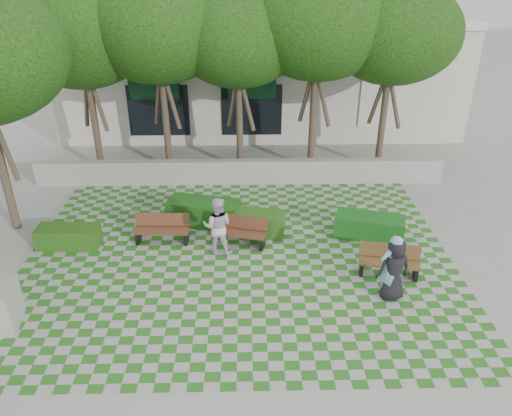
{
  "coord_description": "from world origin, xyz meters",
  "views": [
    {
      "loc": [
        0.24,
        -10.78,
        7.87
      ],
      "look_at": [
        0.5,
        1.5,
        1.4
      ],
      "focal_mm": 35.0,
      "sensor_mm": 36.0,
      "label": 1
    }
  ],
  "objects_px": {
    "bench_east": "(389,261)",
    "person_dark": "(394,269)",
    "bench_west": "(162,229)",
    "hedge_midleft": "(204,212)",
    "hedge_west": "(69,237)",
    "person_white": "(217,226)",
    "bench_mid": "(239,231)",
    "person_blue": "(391,267)",
    "hedge_midright": "(252,222)",
    "hedge_east": "(369,227)"
  },
  "relations": [
    {
      "from": "hedge_west",
      "to": "person_dark",
      "type": "bearing_deg",
      "value": -16.47
    },
    {
      "from": "bench_mid",
      "to": "person_white",
      "type": "xyz_separation_m",
      "value": [
        -0.6,
        -0.46,
        0.45
      ]
    },
    {
      "from": "bench_west",
      "to": "hedge_midright",
      "type": "relative_size",
      "value": 0.84
    },
    {
      "from": "person_blue",
      "to": "bench_east",
      "type": "bearing_deg",
      "value": -118.0
    },
    {
      "from": "bench_east",
      "to": "hedge_midright",
      "type": "xyz_separation_m",
      "value": [
        -3.63,
        2.3,
        -0.06
      ]
    },
    {
      "from": "bench_west",
      "to": "hedge_midright",
      "type": "xyz_separation_m",
      "value": [
        2.69,
        0.47,
        -0.07
      ]
    },
    {
      "from": "hedge_midleft",
      "to": "hedge_west",
      "type": "bearing_deg",
      "value": -161.54
    },
    {
      "from": "hedge_midright",
      "to": "person_blue",
      "type": "height_order",
      "value": "person_blue"
    },
    {
      "from": "bench_mid",
      "to": "person_blue",
      "type": "xyz_separation_m",
      "value": [
        3.77,
        -2.62,
        0.48
      ]
    },
    {
      "from": "bench_mid",
      "to": "bench_west",
      "type": "xyz_separation_m",
      "value": [
        -2.29,
        0.19,
        -0.0
      ]
    },
    {
      "from": "bench_east",
      "to": "person_dark",
      "type": "height_order",
      "value": "person_dark"
    },
    {
      "from": "hedge_midleft",
      "to": "person_white",
      "type": "height_order",
      "value": "person_white"
    },
    {
      "from": "bench_west",
      "to": "hedge_east",
      "type": "height_order",
      "value": "bench_west"
    },
    {
      "from": "bench_mid",
      "to": "person_dark",
      "type": "distance_m",
      "value": 4.67
    },
    {
      "from": "bench_east",
      "to": "hedge_midright",
      "type": "distance_m",
      "value": 4.3
    },
    {
      "from": "hedge_midright",
      "to": "person_blue",
      "type": "distance_m",
      "value": 4.74
    },
    {
      "from": "hedge_midright",
      "to": "hedge_midleft",
      "type": "bearing_deg",
      "value": 158.62
    },
    {
      "from": "hedge_midright",
      "to": "person_blue",
      "type": "bearing_deg",
      "value": -44.18
    },
    {
      "from": "person_dark",
      "to": "hedge_east",
      "type": "bearing_deg",
      "value": -101.8
    },
    {
      "from": "hedge_east",
      "to": "hedge_midleft",
      "type": "bearing_deg",
      "value": 169.2
    },
    {
      "from": "bench_mid",
      "to": "hedge_west",
      "type": "height_order",
      "value": "bench_mid"
    },
    {
      "from": "hedge_midleft",
      "to": "person_dark",
      "type": "height_order",
      "value": "person_dark"
    },
    {
      "from": "hedge_east",
      "to": "person_white",
      "type": "bearing_deg",
      "value": -170.57
    },
    {
      "from": "bench_east",
      "to": "hedge_east",
      "type": "xyz_separation_m",
      "value": [
        -0.09,
        1.93,
        -0.05
      ]
    },
    {
      "from": "bench_east",
      "to": "hedge_east",
      "type": "bearing_deg",
      "value": 103.77
    },
    {
      "from": "hedge_east",
      "to": "person_dark",
      "type": "xyz_separation_m",
      "value": [
        -0.1,
        -2.94,
        0.49
      ]
    },
    {
      "from": "hedge_west",
      "to": "person_white",
      "type": "distance_m",
      "value": 4.46
    },
    {
      "from": "hedge_midleft",
      "to": "hedge_west",
      "type": "distance_m",
      "value": 4.08
    },
    {
      "from": "hedge_midright",
      "to": "hedge_west",
      "type": "bearing_deg",
      "value": -172.7
    },
    {
      "from": "bench_west",
      "to": "hedge_midleft",
      "type": "distance_m",
      "value": 1.57
    },
    {
      "from": "hedge_midright",
      "to": "person_dark",
      "type": "height_order",
      "value": "person_dark"
    },
    {
      "from": "hedge_west",
      "to": "person_white",
      "type": "height_order",
      "value": "person_white"
    },
    {
      "from": "hedge_west",
      "to": "hedge_midright",
      "type": "bearing_deg",
      "value": 7.3
    },
    {
      "from": "hedge_east",
      "to": "person_dark",
      "type": "distance_m",
      "value": 2.98
    },
    {
      "from": "person_dark",
      "to": "bench_east",
      "type": "bearing_deg",
      "value": -110.85
    },
    {
      "from": "hedge_west",
      "to": "bench_mid",
      "type": "bearing_deg",
      "value": 0.35
    },
    {
      "from": "bench_east",
      "to": "hedge_midright",
      "type": "bearing_deg",
      "value": 158.62
    },
    {
      "from": "hedge_midleft",
      "to": "bench_west",
      "type": "bearing_deg",
      "value": -137.26
    },
    {
      "from": "bench_mid",
      "to": "hedge_midleft",
      "type": "xyz_separation_m",
      "value": [
        -1.14,
        1.26,
        -0.02
      ]
    },
    {
      "from": "bench_west",
      "to": "hedge_midleft",
      "type": "relative_size",
      "value": 0.73
    },
    {
      "from": "bench_mid",
      "to": "person_white",
      "type": "relative_size",
      "value": 0.99
    },
    {
      "from": "bench_east",
      "to": "hedge_midleft",
      "type": "height_order",
      "value": "bench_east"
    },
    {
      "from": "bench_west",
      "to": "person_dark",
      "type": "distance_m",
      "value": 6.76
    },
    {
      "from": "hedge_midright",
      "to": "hedge_west",
      "type": "height_order",
      "value": "hedge_midright"
    },
    {
      "from": "person_blue",
      "to": "bench_mid",
      "type": "bearing_deg",
      "value": -48.24
    },
    {
      "from": "person_dark",
      "to": "hedge_midright",
      "type": "bearing_deg",
      "value": -53.73
    },
    {
      "from": "hedge_east",
      "to": "person_dark",
      "type": "relative_size",
      "value": 1.2
    },
    {
      "from": "hedge_midright",
      "to": "person_white",
      "type": "relative_size",
      "value": 1.12
    },
    {
      "from": "hedge_midleft",
      "to": "person_blue",
      "type": "xyz_separation_m",
      "value": [
        4.91,
        -3.88,
        0.5
      ]
    },
    {
      "from": "person_blue",
      "to": "person_white",
      "type": "distance_m",
      "value": 4.88
    }
  ]
}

